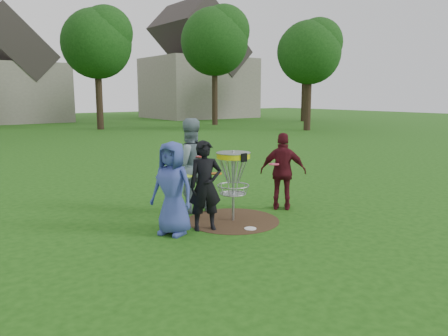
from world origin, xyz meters
TOP-DOWN VIEW (x-y plane):
  - ground at (0.00, 0.00)m, footprint 100.00×100.00m
  - dirt_patch at (0.00, 0.00)m, footprint 1.80×1.80m
  - player_blue at (-1.35, -0.02)m, footprint 0.83×0.95m
  - player_black at (-0.75, -0.15)m, footprint 0.70×0.58m
  - player_grey at (-0.32, 1.07)m, footprint 1.08×0.92m
  - player_maroon at (1.37, 0.06)m, footprint 0.96×0.97m
  - disc_on_grass at (-0.08, -0.62)m, footprint 0.22×0.22m
  - disc_golf_basket at (0.00, -0.00)m, footprint 0.66×0.67m
  - held_discs at (-0.17, 0.19)m, footprint 2.38×1.12m
  - tree_row at (0.44, 20.67)m, footprint 51.20×17.42m
  - house_row at (4.78, 33.07)m, footprint 44.50×10.65m

SIDE VIEW (x-z plane):
  - ground at x=0.00m, z-range 0.00..0.00m
  - dirt_patch at x=0.00m, z-range 0.00..0.01m
  - disc_on_grass at x=-0.08m, z-range 0.00..0.02m
  - player_black at x=-0.75m, z-range 0.00..1.63m
  - player_maroon at x=1.37m, z-range 0.00..1.64m
  - player_blue at x=-1.35m, z-range 0.00..1.64m
  - player_grey at x=-0.32m, z-range 0.00..1.95m
  - disc_golf_basket at x=0.00m, z-range 0.33..1.71m
  - held_discs at x=-0.17m, z-range 0.94..1.16m
  - house_row at x=4.78m, z-range -1.67..9.95m
  - tree_row at x=0.44m, z-range 1.26..11.16m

